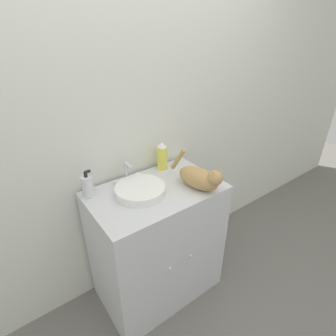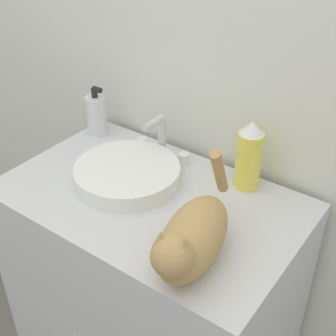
# 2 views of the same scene
# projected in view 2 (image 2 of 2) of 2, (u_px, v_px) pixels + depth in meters

# --- Properties ---
(wall_back) EXTENTS (6.00, 0.05, 2.50)m
(wall_back) POSITION_uv_depth(u_px,v_px,m) (214.00, 38.00, 1.29)
(wall_back) COLOR silver
(wall_back) RESTS_ON ground_plane
(vanity_cabinet) EXTENTS (0.83, 0.53, 0.89)m
(vanity_cabinet) POSITION_uv_depth(u_px,v_px,m) (153.00, 305.00, 1.53)
(vanity_cabinet) COLOR silver
(vanity_cabinet) RESTS_ON ground_plane
(sink_basin) EXTENTS (0.30, 0.30, 0.05)m
(sink_basin) POSITION_uv_depth(u_px,v_px,m) (127.00, 174.00, 1.33)
(sink_basin) COLOR white
(sink_basin) RESTS_ON vanity_cabinet
(faucet) EXTENTS (0.19, 0.10, 0.14)m
(faucet) POSITION_uv_depth(u_px,v_px,m) (160.00, 140.00, 1.42)
(faucet) COLOR silver
(faucet) RESTS_ON vanity_cabinet
(cat) EXTENTS (0.19, 0.39, 0.23)m
(cat) POSITION_uv_depth(u_px,v_px,m) (191.00, 238.00, 1.03)
(cat) COLOR tan
(cat) RESTS_ON vanity_cabinet
(soap_bottle) EXTENTS (0.07, 0.07, 0.17)m
(soap_bottle) POSITION_uv_depth(u_px,v_px,m) (96.00, 115.00, 1.54)
(soap_bottle) COLOR silver
(soap_bottle) RESTS_ON vanity_cabinet
(spray_bottle) EXTENTS (0.07, 0.07, 0.20)m
(spray_bottle) POSITION_uv_depth(u_px,v_px,m) (249.00, 156.00, 1.27)
(spray_bottle) COLOR #EADB4C
(spray_bottle) RESTS_ON vanity_cabinet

